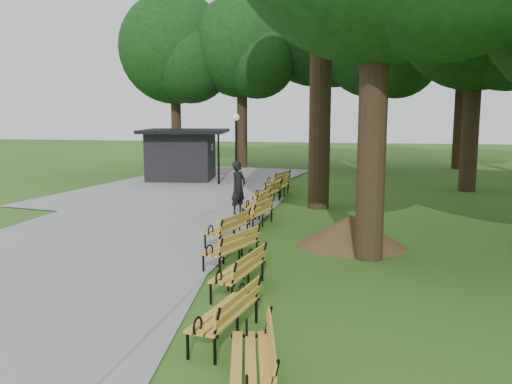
% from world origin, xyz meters
% --- Properties ---
extents(ground, '(100.00, 100.00, 0.00)m').
position_xyz_m(ground, '(0.00, 0.00, 0.00)').
color(ground, '#285718').
rests_on(ground, ground).
extents(path, '(12.00, 38.00, 0.06)m').
position_xyz_m(path, '(-4.00, 3.00, 0.03)').
color(path, gray).
rests_on(path, ground).
extents(person, '(0.69, 0.81, 1.89)m').
position_xyz_m(person, '(-0.95, 7.04, 0.94)').
color(person, black).
rests_on(person, ground).
extents(kiosk, '(4.62, 4.14, 2.65)m').
position_xyz_m(kiosk, '(-5.83, 15.63, 1.32)').
color(kiosk, black).
rests_on(kiosk, ground).
extents(lamp_post, '(0.32, 0.32, 3.48)m').
position_xyz_m(lamp_post, '(-2.30, 12.89, 2.47)').
color(lamp_post, black).
rests_on(lamp_post, ground).
extents(dirt_mound, '(2.48, 2.48, 0.86)m').
position_xyz_m(dirt_mound, '(2.95, 3.23, 0.43)').
color(dirt_mound, '#47301C').
rests_on(dirt_mound, ground).
extents(bench_0, '(1.00, 1.99, 0.88)m').
position_xyz_m(bench_0, '(1.72, -4.70, 0.44)').
color(bench_0, gold).
rests_on(bench_0, ground).
extents(bench_1, '(1.00, 1.99, 0.88)m').
position_xyz_m(bench_1, '(1.00, -3.16, 0.44)').
color(bench_1, gold).
rests_on(bench_1, ground).
extents(bench_2, '(0.97, 1.98, 0.88)m').
position_xyz_m(bench_2, '(0.74, -0.90, 0.44)').
color(bench_2, gold).
rests_on(bench_2, ground).
extents(bench_3, '(1.25, 2.00, 0.88)m').
position_xyz_m(bench_3, '(0.19, 0.90, 0.44)').
color(bench_3, gold).
rests_on(bench_3, ground).
extents(bench_4, '(1.10, 2.00, 0.88)m').
position_xyz_m(bench_4, '(-0.38, 2.89, 0.44)').
color(bench_4, gold).
rests_on(bench_4, ground).
extents(bench_5, '(1.00, 1.99, 0.88)m').
position_xyz_m(bench_5, '(0.00, 5.21, 0.44)').
color(bench_5, gold).
rests_on(bench_5, ground).
extents(bench_6, '(0.86, 1.96, 0.88)m').
position_xyz_m(bench_6, '(-0.31, 6.96, 0.44)').
color(bench_6, gold).
rests_on(bench_6, ground).
extents(bench_7, '(1.05, 1.99, 0.88)m').
position_xyz_m(bench_7, '(-0.31, 9.24, 0.44)').
color(bench_7, gold).
rests_on(bench_7, ground).
extents(bench_8, '(0.77, 1.94, 0.88)m').
position_xyz_m(bench_8, '(-0.08, 11.26, 0.44)').
color(bench_8, gold).
rests_on(bench_8, ground).
extents(bench_9, '(1.14, 2.00, 0.88)m').
position_xyz_m(bench_9, '(-0.42, 13.12, 0.44)').
color(bench_9, gold).
rests_on(bench_9, ground).
extents(lawn_tree_4, '(6.93, 6.93, 11.39)m').
position_xyz_m(lawn_tree_4, '(8.10, 14.32, 7.87)').
color(lawn_tree_4, black).
rests_on(lawn_tree_4, ground).
extents(tree_backdrop, '(37.59, 10.00, 16.13)m').
position_xyz_m(tree_backdrop, '(6.76, 22.96, 8.06)').
color(tree_backdrop, black).
rests_on(tree_backdrop, ground).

